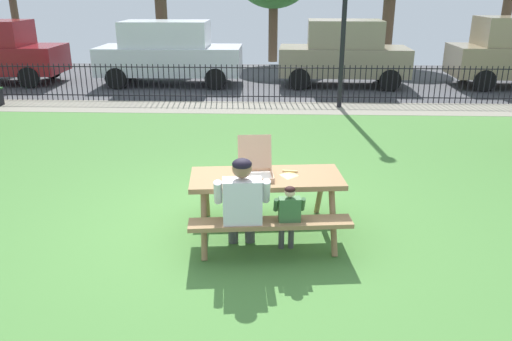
{
  "coord_description": "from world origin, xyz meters",
  "views": [
    {
      "loc": [
        0.61,
        -5.85,
        2.87
      ],
      "look_at": [
        0.38,
        -0.03,
        0.75
      ],
      "focal_mm": 35.24,
      "sensor_mm": 36.0,
      "label": 1
    }
  ],
  "objects_px": {
    "pizza_slice_on_table": "(289,174)",
    "parked_car_left": "(169,52)",
    "parked_car_center": "(344,53)",
    "picnic_table_foreground": "(266,189)",
    "pizza_box_open": "(255,167)",
    "child_at_table": "(289,213)",
    "adult_at_table": "(242,202)"
  },
  "relations": [
    {
      "from": "child_at_table",
      "to": "parked_car_left",
      "type": "bearing_deg",
      "value": 108.11
    },
    {
      "from": "picnic_table_foreground",
      "to": "pizza_box_open",
      "type": "relative_size",
      "value": 3.82
    },
    {
      "from": "pizza_box_open",
      "to": "pizza_slice_on_table",
      "type": "height_order",
      "value": "pizza_box_open"
    },
    {
      "from": "pizza_box_open",
      "to": "parked_car_left",
      "type": "distance_m",
      "value": 10.65
    },
    {
      "from": "pizza_slice_on_table",
      "to": "pizza_box_open",
      "type": "bearing_deg",
      "value": -175.25
    },
    {
      "from": "pizza_slice_on_table",
      "to": "parked_car_left",
      "type": "distance_m",
      "value": 10.75
    },
    {
      "from": "picnic_table_foreground",
      "to": "pizza_box_open",
      "type": "xyz_separation_m",
      "value": [
        -0.13,
        0.03,
        0.28
      ]
    },
    {
      "from": "picnic_table_foreground",
      "to": "pizza_box_open",
      "type": "height_order",
      "value": "pizza_box_open"
    },
    {
      "from": "picnic_table_foreground",
      "to": "parked_car_left",
      "type": "xyz_separation_m",
      "value": [
        -3.24,
        10.21,
        0.41
      ]
    },
    {
      "from": "pizza_slice_on_table",
      "to": "child_at_table",
      "type": "bearing_deg",
      "value": -91.29
    },
    {
      "from": "picnic_table_foreground",
      "to": "child_at_table",
      "type": "xyz_separation_m",
      "value": [
        0.26,
        -0.5,
        -0.08
      ]
    },
    {
      "from": "adult_at_table",
      "to": "pizza_slice_on_table",
      "type": "bearing_deg",
      "value": 48.16
    },
    {
      "from": "adult_at_table",
      "to": "child_at_table",
      "type": "xyz_separation_m",
      "value": [
        0.51,
        0.03,
        -0.14
      ]
    },
    {
      "from": "child_at_table",
      "to": "parked_car_center",
      "type": "relative_size",
      "value": 0.22
    },
    {
      "from": "parked_car_left",
      "to": "parked_car_center",
      "type": "height_order",
      "value": "parked_car_center"
    },
    {
      "from": "picnic_table_foreground",
      "to": "pizza_box_open",
      "type": "distance_m",
      "value": 0.31
    },
    {
      "from": "adult_at_table",
      "to": "parked_car_left",
      "type": "distance_m",
      "value": 11.16
    },
    {
      "from": "adult_at_table",
      "to": "parked_car_left",
      "type": "height_order",
      "value": "parked_car_left"
    },
    {
      "from": "picnic_table_foreground",
      "to": "adult_at_table",
      "type": "relative_size",
      "value": 1.63
    },
    {
      "from": "picnic_table_foreground",
      "to": "adult_at_table",
      "type": "height_order",
      "value": "adult_at_table"
    },
    {
      "from": "pizza_box_open",
      "to": "parked_car_center",
      "type": "relative_size",
      "value": 0.13
    },
    {
      "from": "child_at_table",
      "to": "pizza_box_open",
      "type": "bearing_deg",
      "value": 126.47
    },
    {
      "from": "picnic_table_foreground",
      "to": "parked_car_left",
      "type": "bearing_deg",
      "value": 107.62
    },
    {
      "from": "adult_at_table",
      "to": "child_at_table",
      "type": "distance_m",
      "value": 0.53
    },
    {
      "from": "adult_at_table",
      "to": "child_at_table",
      "type": "bearing_deg",
      "value": 2.87
    },
    {
      "from": "pizza_box_open",
      "to": "child_at_table",
      "type": "xyz_separation_m",
      "value": [
        0.39,
        -0.53,
        -0.36
      ]
    },
    {
      "from": "pizza_slice_on_table",
      "to": "parked_car_center",
      "type": "bearing_deg",
      "value": 79.52
    },
    {
      "from": "pizza_slice_on_table",
      "to": "adult_at_table",
      "type": "height_order",
      "value": "adult_at_table"
    },
    {
      "from": "pizza_box_open",
      "to": "parked_car_left",
      "type": "height_order",
      "value": "parked_car_left"
    },
    {
      "from": "parked_car_left",
      "to": "parked_car_center",
      "type": "bearing_deg",
      "value": 0.0
    },
    {
      "from": "child_at_table",
      "to": "adult_at_table",
      "type": "bearing_deg",
      "value": -177.13
    },
    {
      "from": "pizza_slice_on_table",
      "to": "picnic_table_foreground",
      "type": "bearing_deg",
      "value": -167.73
    }
  ]
}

